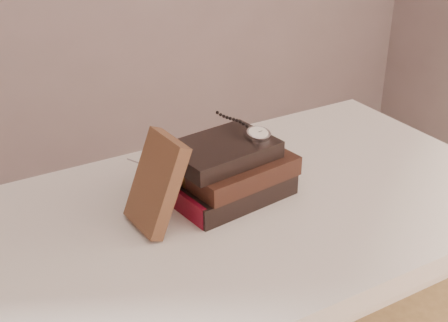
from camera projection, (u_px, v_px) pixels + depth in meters
table at (253, 241)px, 1.17m from camera, size 1.00×0.60×0.75m
book_stack at (229, 171)px, 1.12m from camera, size 0.24×0.17×0.11m
journal at (156, 183)px, 1.02m from camera, size 0.09×0.11×0.16m
pocket_watch at (255, 132)px, 1.12m from camera, size 0.05×0.15×0.02m
eyeglasses at (172, 163)px, 1.12m from camera, size 0.10×0.11×0.04m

